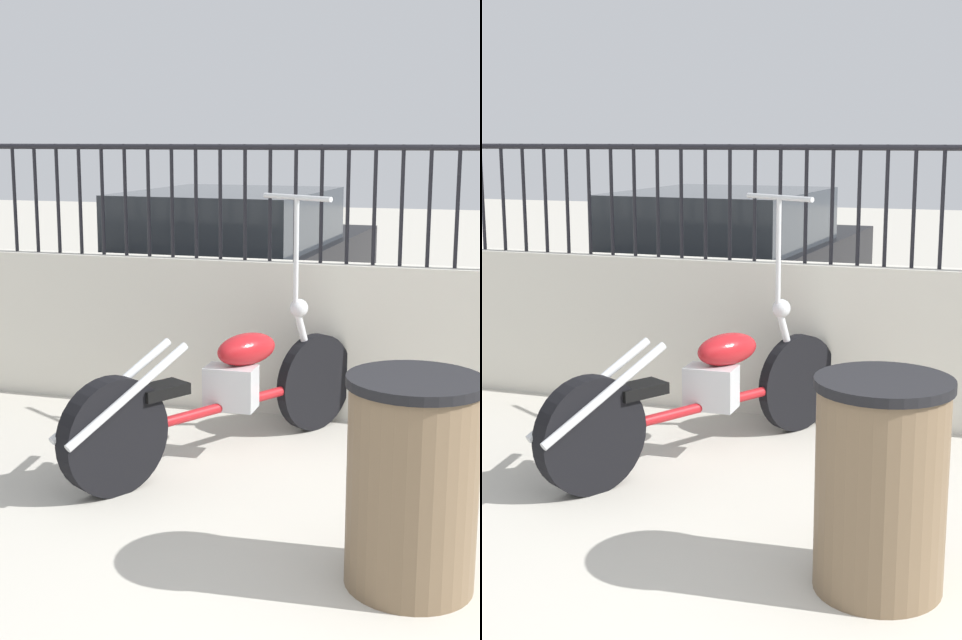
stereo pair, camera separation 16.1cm
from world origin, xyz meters
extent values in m
cylinder|color=black|center=(-3.37, 2.61, 1.36)|extent=(0.02, 0.02, 0.73)
cylinder|color=black|center=(-3.21, 2.61, 1.36)|extent=(0.02, 0.02, 0.73)
cylinder|color=black|center=(-3.04, 2.61, 1.36)|extent=(0.02, 0.02, 0.73)
cylinder|color=black|center=(-2.88, 2.61, 1.36)|extent=(0.02, 0.02, 0.73)
cylinder|color=black|center=(-2.71, 2.61, 1.36)|extent=(0.02, 0.02, 0.73)
cylinder|color=black|center=(-2.55, 2.61, 1.36)|extent=(0.02, 0.02, 0.73)
cylinder|color=black|center=(-2.38, 2.61, 1.36)|extent=(0.02, 0.02, 0.73)
cylinder|color=black|center=(-2.22, 2.61, 1.36)|extent=(0.02, 0.02, 0.73)
cylinder|color=black|center=(-2.05, 2.61, 1.36)|extent=(0.02, 0.02, 0.73)
cylinder|color=black|center=(-1.89, 2.61, 1.36)|extent=(0.02, 0.02, 0.73)
cylinder|color=black|center=(-1.73, 2.61, 1.36)|extent=(0.02, 0.02, 0.73)
cylinder|color=black|center=(-1.56, 2.61, 1.36)|extent=(0.02, 0.02, 0.73)
cylinder|color=black|center=(-1.40, 2.61, 1.36)|extent=(0.02, 0.02, 0.73)
cylinder|color=black|center=(-1.23, 2.61, 1.36)|extent=(0.02, 0.02, 0.73)
cylinder|color=black|center=(-1.07, 2.61, 1.36)|extent=(0.02, 0.02, 0.73)
cylinder|color=black|center=(-0.90, 2.61, 1.36)|extent=(0.02, 0.02, 0.73)
cylinder|color=black|center=(-0.74, 2.61, 1.36)|extent=(0.02, 0.02, 0.73)
cylinder|color=black|center=(-0.58, 2.61, 1.36)|extent=(0.02, 0.02, 0.73)
cylinder|color=black|center=(-0.41, 2.61, 1.36)|extent=(0.02, 0.02, 0.73)
cylinder|color=black|center=(-0.25, 2.61, 1.36)|extent=(0.02, 0.02, 0.73)
cylinder|color=black|center=(-1.03, 2.31, 0.30)|extent=(0.37, 0.55, 0.59)
cylinder|color=black|center=(-1.80, 1.04, 0.30)|extent=(0.41, 0.58, 0.61)
cylinder|color=#AD191E|center=(-1.41, 1.67, 0.30)|extent=(0.75, 1.20, 0.06)
cube|color=silver|center=(-1.39, 1.72, 0.40)|extent=(0.28, 0.18, 0.24)
ellipsoid|color=#AD191E|center=(-1.33, 1.82, 0.60)|extent=(0.38, 0.45, 0.18)
cube|color=black|center=(-1.64, 1.29, 0.48)|extent=(0.28, 0.32, 0.06)
cylinder|color=silver|center=(-1.08, 2.23, 0.55)|extent=(0.15, 0.21, 0.51)
sphere|color=silver|center=(-1.11, 2.18, 0.78)|extent=(0.11, 0.11, 0.11)
cylinder|color=silver|center=(-1.12, 2.16, 1.11)|extent=(0.03, 0.03, 0.63)
cylinder|color=silver|center=(-1.12, 2.16, 1.43)|extent=(0.46, 0.29, 0.03)
cylinder|color=silver|center=(-1.71, 1.04, 0.52)|extent=(0.42, 0.66, 0.42)
cylinder|color=silver|center=(-1.83, 1.11, 0.52)|extent=(0.42, 0.66, 0.42)
cylinder|color=brown|center=(-0.27, 0.50, 0.41)|extent=(0.51, 0.51, 0.82)
cylinder|color=black|center=(-0.27, 0.50, 0.84)|extent=(0.54, 0.54, 0.04)
cylinder|color=black|center=(-3.09, 6.37, 0.32)|extent=(0.15, 0.65, 0.64)
cylinder|color=black|center=(-1.41, 6.27, 0.32)|extent=(0.15, 0.65, 0.64)
cylinder|color=black|center=(-3.24, 3.80, 0.32)|extent=(0.15, 0.65, 0.64)
cylinder|color=black|center=(-1.56, 3.70, 0.32)|extent=(0.15, 0.65, 0.64)
cube|color=black|center=(-2.32, 5.04, 0.52)|extent=(2.04, 4.25, 0.56)
cube|color=#2D3338|center=(-2.34, 4.83, 1.05)|extent=(1.73, 2.09, 0.49)
camera|label=1|loc=(0.00, -2.86, 1.76)|focal=50.00mm
camera|label=2|loc=(0.15, -2.81, 1.76)|focal=50.00mm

